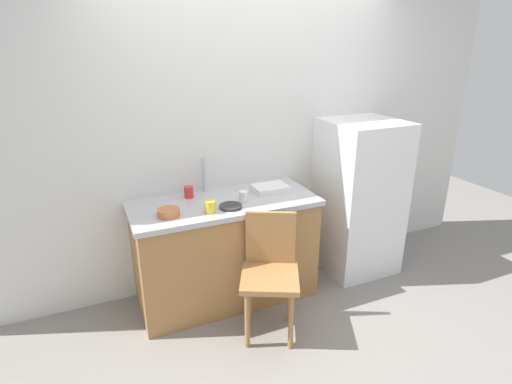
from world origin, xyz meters
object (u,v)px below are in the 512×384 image
cup_white (243,196)px  cup_red (189,192)px  dish_tray (270,188)px  cup_yellow (210,207)px  terracotta_bowl (169,212)px  refrigerator (359,197)px  hotplate (231,206)px  chair (270,269)px

cup_white → cup_red: bearing=145.6°
dish_tray → cup_yellow: bearing=-159.0°
cup_red → cup_yellow: bearing=-80.2°
dish_tray → cup_white: 0.31m
terracotta_bowl → cup_yellow: (0.29, -0.06, 0.02)m
refrigerator → dish_tray: refrigerator is taller
dish_tray → cup_white: cup_white is taller
refrigerator → hotplate: 1.30m
cup_red → refrigerator: bearing=-7.0°
refrigerator → hotplate: bearing=-173.7°
cup_red → cup_yellow: (0.06, -0.36, 0.00)m
cup_white → chair: bearing=-87.5°
refrigerator → hotplate: size_ratio=8.16×
chair → cup_red: (-0.38, 0.70, 0.41)m
refrigerator → dish_tray: bearing=176.3°
refrigerator → hotplate: refrigerator is taller
chair → cup_red: cup_red is taller
terracotta_bowl → cup_white: (0.59, 0.05, 0.01)m
refrigerator → terracotta_bowl: (-1.73, -0.11, 0.19)m
chair → cup_yellow: size_ratio=9.88×
dish_tray → terracotta_bowl: 0.89m
terracotta_bowl → hotplate: (0.45, -0.03, -0.02)m
hotplate → cup_yellow: bearing=-170.6°
chair → terracotta_bowl: 0.82m
cup_yellow → cup_red: bearing=99.8°
cup_yellow → cup_white: 0.32m
cup_yellow → cup_white: size_ratio=1.11×
dish_tray → cup_yellow: size_ratio=3.11×
dish_tray → cup_red: bearing=168.6°
dish_tray → hotplate: size_ratio=1.65×
refrigerator → cup_yellow: 1.47m
cup_red → cup_yellow: 0.36m
refrigerator → cup_red: size_ratio=15.52×
dish_tray → terracotta_bowl: (-0.87, -0.16, 0.00)m
refrigerator → cup_red: bearing=173.0°
refrigerator → chair: bearing=-155.7°
terracotta_bowl → cup_yellow: 0.29m
hotplate → cup_yellow: size_ratio=1.89×
refrigerator → chair: 1.25m
terracotta_bowl → refrigerator: bearing=3.6°
cup_yellow → cup_white: (0.30, 0.11, -0.00)m
terracotta_bowl → cup_red: cup_red is taller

